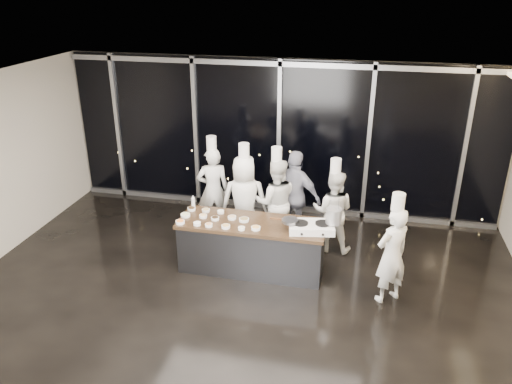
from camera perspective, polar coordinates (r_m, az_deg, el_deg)
ground at (r=8.02m, az=-1.93°, el=-12.06°), size 9.00×9.00×0.00m
room_shell at (r=6.92m, az=-0.77°, el=3.05°), size 9.02×7.02×3.21m
window_wall at (r=10.35m, az=2.68°, el=6.22°), size 8.90×0.11×3.20m
demo_counter at (r=8.51m, az=-0.46°, el=-6.14°), size 2.46×0.86×0.90m
stove at (r=8.06m, az=6.36°, el=-3.98°), size 0.78×0.56×0.14m
frying_pan at (r=8.01m, az=3.83°, el=-3.28°), size 0.48×0.31×0.04m
stock_pot at (r=8.01m, az=8.88°, el=-2.70°), size 0.29×0.29×0.25m
prep_bowls at (r=8.38m, az=-4.77°, el=-3.10°), size 1.43×0.67×0.05m
squeeze_bottle at (r=8.85m, az=-7.19°, el=-1.10°), size 0.06×0.06×0.23m
chef_far_left at (r=9.70m, az=-4.93°, el=0.36°), size 0.72×0.60×1.93m
chef_left at (r=9.15m, az=-1.33°, el=-0.94°), size 0.96×0.74×1.97m
chef_center at (r=9.20m, az=2.28°, el=-1.09°), size 0.92×0.79×1.89m
guest at (r=9.32m, az=4.49°, el=-0.51°), size 1.12×0.78×1.77m
chef_right at (r=9.08m, az=8.77°, el=-2.12°), size 0.78×0.62×1.77m
chef_side at (r=7.85m, az=15.26°, el=-6.84°), size 0.68×0.65×1.80m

